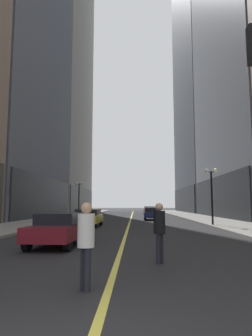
% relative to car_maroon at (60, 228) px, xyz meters
% --- Properties ---
extents(ground_plane, '(200.00, 200.00, 0.00)m').
position_rel_car_maroon_xyz_m(ground_plane, '(2.56, 25.71, -0.72)').
color(ground_plane, '#262628').
extents(sidewalk_left, '(4.50, 78.00, 0.15)m').
position_rel_car_maroon_xyz_m(sidewalk_left, '(-5.69, 25.71, -0.64)').
color(sidewalk_left, gray).
rests_on(sidewalk_left, ground).
extents(sidewalk_right, '(4.50, 78.00, 0.15)m').
position_rel_car_maroon_xyz_m(sidewalk_right, '(10.81, 25.71, -0.64)').
color(sidewalk_right, gray).
rests_on(sidewalk_right, ground).
extents(lane_centre_stripe, '(0.16, 70.00, 0.01)m').
position_rel_car_maroon_xyz_m(lane_centre_stripe, '(2.56, 25.71, -0.71)').
color(lane_centre_stripe, '#E5D64C').
rests_on(lane_centre_stripe, ground).
extents(building_left_mid, '(10.52, 24.00, 52.00)m').
position_rel_car_maroon_xyz_m(building_left_mid, '(-13.10, 25.21, 25.18)').
color(building_left_mid, slate).
rests_on(building_left_mid, ground).
extents(building_left_far, '(15.33, 26.00, 73.59)m').
position_rel_car_maroon_xyz_m(building_left_far, '(-15.51, 50.71, 36.01)').
color(building_left_far, '#A8A399').
rests_on(building_left_far, ground).
extents(building_right_far, '(14.43, 26.00, 82.04)m').
position_rel_car_maroon_xyz_m(building_right_far, '(20.19, 50.71, 40.23)').
color(building_right_far, '#4C515B').
rests_on(building_right_far, ground).
extents(car_maroon, '(1.90, 4.14, 1.32)m').
position_rel_car_maroon_xyz_m(car_maroon, '(0.00, 0.00, 0.00)').
color(car_maroon, maroon).
rests_on(car_maroon, ground).
extents(car_yellow, '(1.88, 4.50, 1.32)m').
position_rel_car_maroon_xyz_m(car_yellow, '(-0.50, 10.65, 0.00)').
color(car_yellow, yellow).
rests_on(car_yellow, ground).
extents(car_navy, '(1.91, 4.33, 1.32)m').
position_rel_car_maroon_xyz_m(car_navy, '(4.94, 20.84, 0.00)').
color(car_navy, '#141E4C').
rests_on(car_navy, ground).
extents(car_silver, '(2.00, 4.30, 1.32)m').
position_rel_car_maroon_xyz_m(car_silver, '(5.45, 27.37, 0.00)').
color(car_silver, '#B7B7BC').
rests_on(car_silver, ground).
extents(car_red, '(1.88, 4.06, 1.32)m').
position_rel_car_maroon_xyz_m(car_red, '(5.37, 37.32, 0.00)').
color(car_red, '#B21919').
rests_on(car_red, ground).
extents(pedestrian_in_white_shirt, '(0.47, 0.47, 1.72)m').
position_rel_car_maroon_xyz_m(pedestrian_in_white_shirt, '(2.11, -6.35, 0.29)').
color(pedestrian_in_white_shirt, black).
rests_on(pedestrian_in_white_shirt, ground).
extents(pedestrian_in_black_coat, '(0.47, 0.47, 1.71)m').
position_rel_car_maroon_xyz_m(pedestrian_in_black_coat, '(3.80, -3.50, 0.28)').
color(pedestrian_in_black_coat, black).
rests_on(pedestrian_in_black_coat, ground).
extents(street_lamp_left_far, '(1.06, 0.36, 4.43)m').
position_rel_car_maroon_xyz_m(street_lamp_left_far, '(-3.84, 24.67, 2.54)').
color(street_lamp_left_far, black).
rests_on(street_lamp_left_far, ground).
extents(street_lamp_right_mid, '(1.06, 0.36, 4.43)m').
position_rel_car_maroon_xyz_m(street_lamp_right_mid, '(8.96, 10.98, 2.54)').
color(street_lamp_right_mid, black).
rests_on(street_lamp_right_mid, ground).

